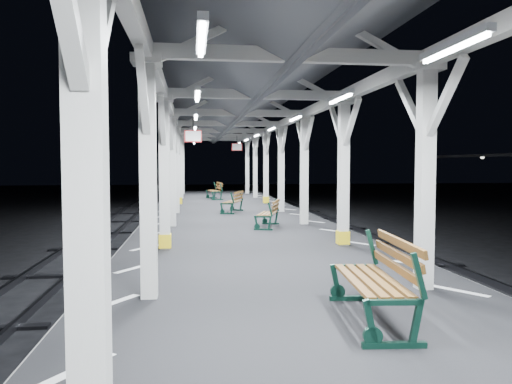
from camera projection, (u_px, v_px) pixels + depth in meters
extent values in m
plane|color=black|center=(270.00, 319.00, 9.20)|extent=(120.00, 120.00, 0.00)
cube|color=black|center=(270.00, 292.00, 9.18)|extent=(6.00, 50.00, 1.00)
cube|color=silver|center=(133.00, 268.00, 8.84)|extent=(1.00, 48.00, 0.01)
cube|color=silver|center=(397.00, 262.00, 9.46)|extent=(1.00, 48.00, 0.01)
cube|color=#2D2D33|center=(16.00, 324.00, 8.64)|extent=(0.08, 60.00, 0.16)
cube|color=#2D2D33|center=(494.00, 306.00, 9.76)|extent=(0.08, 60.00, 0.16)
cube|color=silver|center=(87.00, 209.00, 2.86)|extent=(0.22, 0.22, 3.20)
cube|color=silver|center=(101.00, 31.00, 3.34)|extent=(0.10, 0.99, 0.99)
cube|color=silver|center=(148.00, 183.00, 6.82)|extent=(0.22, 0.22, 3.20)
cube|color=silver|center=(147.00, 60.00, 6.73)|extent=(0.40, 0.40, 0.12)
cube|color=silver|center=(151.00, 103.00, 7.30)|extent=(0.10, 0.99, 0.99)
cube|color=silver|center=(143.00, 92.00, 6.21)|extent=(0.10, 0.99, 0.99)
cube|color=silver|center=(164.00, 176.00, 10.78)|extent=(0.22, 0.22, 3.20)
cube|color=silver|center=(164.00, 98.00, 10.69)|extent=(0.40, 0.40, 0.12)
cube|color=yellow|center=(165.00, 241.00, 10.86)|extent=(0.26, 0.26, 0.30)
cube|color=silver|center=(165.00, 124.00, 11.26)|extent=(0.10, 0.99, 0.99)
cube|color=silver|center=(162.00, 120.00, 10.17)|extent=(0.10, 0.99, 0.99)
cube|color=silver|center=(172.00, 173.00, 14.75)|extent=(0.22, 0.22, 3.20)
cube|color=silver|center=(171.00, 116.00, 14.65)|extent=(0.40, 0.40, 0.12)
cube|color=silver|center=(172.00, 135.00, 15.22)|extent=(0.10, 0.99, 0.99)
cube|color=silver|center=(171.00, 132.00, 14.14)|extent=(0.10, 0.99, 0.99)
cube|color=silver|center=(176.00, 171.00, 18.71)|extent=(0.22, 0.22, 3.20)
cube|color=silver|center=(176.00, 126.00, 18.61)|extent=(0.40, 0.40, 0.12)
cube|color=silver|center=(176.00, 141.00, 19.19)|extent=(0.10, 0.99, 0.99)
cube|color=silver|center=(175.00, 139.00, 18.10)|extent=(0.10, 0.99, 0.99)
cube|color=silver|center=(179.00, 169.00, 22.67)|extent=(0.22, 0.22, 3.20)
cube|color=silver|center=(179.00, 133.00, 22.57)|extent=(0.40, 0.40, 0.12)
cube|color=yellow|center=(179.00, 201.00, 22.75)|extent=(0.26, 0.26, 0.30)
cube|color=silver|center=(179.00, 145.00, 23.15)|extent=(0.10, 0.99, 0.99)
cube|color=silver|center=(179.00, 144.00, 22.06)|extent=(0.10, 0.99, 0.99)
cube|color=silver|center=(181.00, 169.00, 26.63)|extent=(0.22, 0.22, 3.20)
cube|color=silver|center=(181.00, 137.00, 26.54)|extent=(0.40, 0.40, 0.12)
cube|color=silver|center=(181.00, 147.00, 27.11)|extent=(0.10, 0.99, 0.99)
cube|color=silver|center=(181.00, 147.00, 26.02)|extent=(0.10, 0.99, 0.99)
cube|color=silver|center=(183.00, 168.00, 30.59)|extent=(0.22, 0.22, 3.20)
cube|color=silver|center=(182.00, 141.00, 30.50)|extent=(0.40, 0.40, 0.12)
cube|color=silver|center=(183.00, 149.00, 31.07)|extent=(0.10, 0.99, 0.99)
cube|color=silver|center=(182.00, 149.00, 29.98)|extent=(0.10, 0.99, 0.99)
cube|color=silver|center=(425.00, 181.00, 7.33)|extent=(0.22, 0.22, 3.20)
cube|color=silver|center=(427.00, 67.00, 7.23)|extent=(0.40, 0.40, 0.12)
cube|color=silver|center=(410.00, 107.00, 7.81)|extent=(0.10, 0.99, 0.99)
cube|color=silver|center=(446.00, 98.00, 6.72)|extent=(0.10, 0.99, 0.99)
cube|color=silver|center=(343.00, 175.00, 11.29)|extent=(0.22, 0.22, 3.20)
cube|color=silver|center=(344.00, 101.00, 11.20)|extent=(0.40, 0.40, 0.12)
cube|color=yellow|center=(343.00, 237.00, 11.37)|extent=(0.26, 0.26, 0.30)
cube|color=silver|center=(337.00, 126.00, 11.77)|extent=(0.10, 0.99, 0.99)
cube|color=silver|center=(352.00, 122.00, 10.68)|extent=(0.10, 0.99, 0.99)
cube|color=silver|center=(304.00, 172.00, 15.25)|extent=(0.22, 0.22, 3.20)
cube|color=silver|center=(305.00, 118.00, 15.16)|extent=(0.40, 0.40, 0.12)
cube|color=silver|center=(301.00, 136.00, 15.73)|extent=(0.10, 0.99, 0.99)
cube|color=silver|center=(309.00, 133.00, 14.64)|extent=(0.10, 0.99, 0.99)
cube|color=silver|center=(281.00, 170.00, 19.21)|extent=(0.22, 0.22, 3.20)
cube|color=silver|center=(281.00, 127.00, 19.12)|extent=(0.40, 0.40, 0.12)
cube|color=silver|center=(279.00, 141.00, 19.69)|extent=(0.10, 0.99, 0.99)
cube|color=silver|center=(284.00, 140.00, 18.60)|extent=(0.10, 0.99, 0.99)
cube|color=silver|center=(266.00, 169.00, 23.17)|extent=(0.22, 0.22, 3.20)
cube|color=silver|center=(266.00, 133.00, 23.08)|extent=(0.40, 0.40, 0.12)
cube|color=yellow|center=(266.00, 200.00, 23.25)|extent=(0.26, 0.26, 0.30)
cube|color=silver|center=(264.00, 145.00, 23.65)|extent=(0.10, 0.99, 0.99)
cube|color=silver|center=(268.00, 144.00, 22.56)|extent=(0.10, 0.99, 0.99)
cube|color=silver|center=(255.00, 168.00, 27.14)|extent=(0.22, 0.22, 3.20)
cube|color=silver|center=(255.00, 138.00, 27.04)|extent=(0.40, 0.40, 0.12)
cube|color=silver|center=(254.00, 148.00, 27.61)|extent=(0.10, 0.99, 0.99)
cube|color=silver|center=(257.00, 147.00, 26.53)|extent=(0.10, 0.99, 0.99)
cube|color=silver|center=(247.00, 168.00, 31.10)|extent=(0.22, 0.22, 3.20)
cube|color=silver|center=(247.00, 141.00, 31.00)|extent=(0.40, 0.40, 0.12)
cube|color=silver|center=(246.00, 150.00, 31.58)|extent=(0.10, 0.99, 0.99)
cube|color=silver|center=(248.00, 149.00, 30.49)|extent=(0.10, 0.99, 0.99)
cube|color=silver|center=(157.00, 77.00, 8.70)|extent=(0.18, 48.00, 0.24)
cube|color=silver|center=(377.00, 81.00, 9.21)|extent=(0.18, 48.00, 0.24)
cube|color=silver|center=(292.00, 55.00, 6.97)|extent=(4.20, 0.14, 0.20)
cube|color=silver|center=(256.00, 94.00, 10.94)|extent=(4.20, 0.14, 0.20)
cube|color=silver|center=(239.00, 113.00, 14.90)|extent=(4.20, 0.14, 0.20)
cube|color=silver|center=(229.00, 124.00, 18.86)|extent=(4.20, 0.14, 0.20)
cube|color=silver|center=(223.00, 131.00, 22.82)|extent=(4.20, 0.14, 0.20)
cube|color=silver|center=(218.00, 135.00, 26.78)|extent=(4.20, 0.14, 0.20)
cube|color=silver|center=(215.00, 139.00, 30.74)|extent=(4.20, 0.14, 0.20)
cube|color=silver|center=(270.00, 27.00, 8.90)|extent=(0.16, 48.00, 0.20)
cube|color=#505258|center=(197.00, 46.00, 8.76)|extent=(2.80, 49.00, 1.45)
cube|color=#505258|center=(340.00, 51.00, 9.09)|extent=(2.80, 49.00, 1.45)
cube|color=silver|center=(202.00, 36.00, 4.85)|extent=(0.10, 1.35, 0.08)
cube|color=white|center=(202.00, 41.00, 4.85)|extent=(0.05, 1.25, 0.05)
cube|color=silver|center=(197.00, 93.00, 8.81)|extent=(0.10, 1.35, 0.08)
cube|color=white|center=(197.00, 96.00, 8.81)|extent=(0.05, 1.25, 0.05)
cube|color=silver|center=(196.00, 115.00, 12.77)|extent=(0.10, 1.35, 0.08)
cube|color=white|center=(196.00, 117.00, 12.77)|extent=(0.05, 1.25, 0.05)
cube|color=silver|center=(195.00, 127.00, 16.73)|extent=(0.10, 1.35, 0.08)
cube|color=white|center=(195.00, 128.00, 16.73)|extent=(0.05, 1.25, 0.05)
cube|color=silver|center=(195.00, 134.00, 20.69)|extent=(0.10, 1.35, 0.08)
cube|color=white|center=(195.00, 135.00, 20.69)|extent=(0.05, 1.25, 0.05)
cube|color=silver|center=(194.00, 139.00, 24.65)|extent=(0.10, 1.35, 0.08)
cube|color=white|center=(194.00, 140.00, 24.66)|extent=(0.05, 1.25, 0.05)
cube|color=silver|center=(194.00, 142.00, 28.61)|extent=(0.10, 1.35, 0.08)
cube|color=white|center=(194.00, 143.00, 28.62)|extent=(0.05, 1.25, 0.05)
cube|color=silver|center=(453.00, 44.00, 5.17)|extent=(0.10, 1.35, 0.08)
cube|color=white|center=(453.00, 49.00, 5.18)|extent=(0.05, 1.25, 0.05)
cube|color=silver|center=(340.00, 96.00, 9.14)|extent=(0.10, 1.35, 0.08)
cube|color=white|center=(340.00, 99.00, 9.14)|extent=(0.05, 1.25, 0.05)
cube|color=silver|center=(295.00, 117.00, 13.10)|extent=(0.10, 1.35, 0.08)
cube|color=white|center=(295.00, 118.00, 13.10)|extent=(0.05, 1.25, 0.05)
cube|color=silver|center=(271.00, 127.00, 17.06)|extent=(0.10, 1.35, 0.08)
cube|color=white|center=(271.00, 129.00, 17.06)|extent=(0.05, 1.25, 0.05)
cube|color=silver|center=(257.00, 134.00, 21.02)|extent=(0.10, 1.35, 0.08)
cube|color=white|center=(257.00, 135.00, 21.02)|extent=(0.05, 1.25, 0.05)
cube|color=silver|center=(246.00, 139.00, 24.98)|extent=(0.10, 1.35, 0.08)
cube|color=white|center=(246.00, 140.00, 24.98)|extent=(0.05, 1.25, 0.05)
cube|color=silver|center=(239.00, 142.00, 28.94)|extent=(0.10, 1.35, 0.08)
cube|color=white|center=(239.00, 143.00, 28.95)|extent=(0.05, 1.25, 0.05)
cylinder|color=black|center=(193.00, 124.00, 14.53)|extent=(0.02, 0.02, 0.36)
cube|color=red|center=(193.00, 136.00, 14.55)|extent=(0.50, 0.03, 0.35)
cube|color=white|center=(193.00, 136.00, 14.55)|extent=(0.44, 0.04, 0.29)
cylinder|color=black|center=(237.00, 140.00, 23.97)|extent=(0.02, 0.02, 0.36)
cube|color=red|center=(237.00, 147.00, 23.99)|extent=(0.50, 0.03, 0.35)
cube|color=white|center=(237.00, 147.00, 23.99)|extent=(0.44, 0.05, 0.29)
cube|color=black|center=(429.00, 182.00, 32.67)|extent=(0.20, 0.20, 3.30)
sphere|color=silver|center=(482.00, 157.00, 26.64)|extent=(0.20, 0.20, 0.20)
sphere|color=silver|center=(429.00, 158.00, 32.58)|extent=(0.20, 0.20, 0.20)
cube|color=#0E3025|center=(394.00, 345.00, 5.02)|extent=(0.66, 0.12, 0.07)
cube|color=#0E3025|center=(371.00, 324.00, 5.00)|extent=(0.17, 0.07, 0.51)
cube|color=#0E3025|center=(416.00, 324.00, 5.01)|extent=(0.16, 0.07, 0.51)
cube|color=#0E3025|center=(419.00, 276.00, 4.99)|extent=(0.18, 0.07, 0.48)
cube|color=#0E3025|center=(354.00, 298.00, 6.77)|extent=(0.66, 0.12, 0.07)
cube|color=#0E3025|center=(336.00, 283.00, 6.75)|extent=(0.17, 0.07, 0.51)
cube|color=#0E3025|center=(370.00, 282.00, 6.76)|extent=(0.16, 0.07, 0.51)
cube|color=#0E3025|center=(372.00, 247.00, 6.74)|extent=(0.18, 0.07, 0.48)
cube|color=brown|center=(353.00, 280.00, 5.86)|extent=(0.25, 1.67, 0.04)
cube|color=brown|center=(365.00, 280.00, 5.86)|extent=(0.25, 1.67, 0.04)
cube|color=brown|center=(377.00, 280.00, 5.87)|extent=(0.25, 1.67, 0.04)
cube|color=brown|center=(389.00, 280.00, 5.87)|extent=(0.25, 1.67, 0.04)
cube|color=brown|center=(395.00, 267.00, 5.87)|extent=(0.20, 1.67, 0.10)
cube|color=brown|center=(397.00, 255.00, 5.86)|extent=(0.20, 1.67, 0.10)
cube|color=brown|center=(399.00, 243.00, 5.85)|extent=(0.20, 1.67, 0.10)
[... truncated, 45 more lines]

